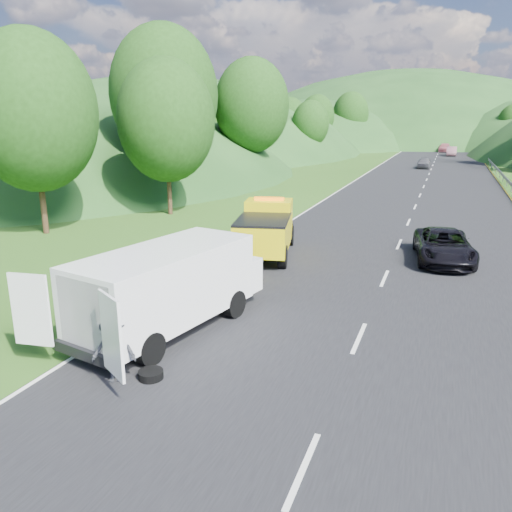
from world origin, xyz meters
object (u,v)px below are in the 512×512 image
at_px(white_van, 170,284).
at_px(woman, 186,292).
at_px(tow_truck, 266,229).
at_px(spare_tire, 151,379).
at_px(passing_suv, 442,261).
at_px(child, 229,307).
at_px(suitcase, 164,272).
at_px(worker, 116,381).

xyz_separation_m(white_van, woman, (-1.25, 3.20, -1.44)).
bearing_deg(tow_truck, spare_tire, -96.65).
bearing_deg(woman, passing_suv, -38.25).
distance_m(tow_truck, child, 6.99).
bearing_deg(suitcase, white_van, -56.47).
xyz_separation_m(tow_truck, suitcase, (-2.54, -4.89, -0.95)).
relative_size(worker, suitcase, 2.81).
bearing_deg(child, suitcase, 158.60).
bearing_deg(child, white_van, -103.23).
relative_size(tow_truck, woman, 4.22).
distance_m(worker, suitcase, 8.03).
bearing_deg(child, tow_truck, 105.24).
height_order(child, worker, worker).
distance_m(worker, passing_suv, 15.78).
height_order(white_van, woman, white_van).
relative_size(worker, spare_tire, 2.67).
xyz_separation_m(tow_truck, spare_tire, (1.28, -11.91, -1.25)).
xyz_separation_m(woman, worker, (1.53, -6.38, 0.00)).
relative_size(white_van, suitcase, 13.07).
distance_m(woman, passing_suv, 11.63).
height_order(child, passing_suv, passing_suv).
distance_m(white_van, woman, 3.73).
bearing_deg(white_van, child, 81.98).
distance_m(woman, spare_tire, 6.40).
distance_m(white_van, child, 2.87).
height_order(white_van, suitcase, white_van).
height_order(worker, suitcase, worker).
xyz_separation_m(tow_truck, woman, (-0.99, -5.92, -1.25)).
bearing_deg(spare_tire, tow_truck, 96.13).
relative_size(child, spare_tire, 1.46).
bearing_deg(passing_suv, tow_truck, -174.96).
xyz_separation_m(child, passing_suv, (6.66, 8.53, 0.00)).
height_order(worker, passing_suv, worker).
bearing_deg(woman, white_van, -148.14).
xyz_separation_m(white_van, passing_suv, (7.49, 10.87, -1.44)).
bearing_deg(woman, child, -102.12).
height_order(tow_truck, spare_tire, tow_truck).
distance_m(suitcase, passing_suv, 12.25).
height_order(child, suitcase, suitcase).
distance_m(tow_truck, suitcase, 5.60).
relative_size(spare_tire, passing_suv, 0.12).
bearing_deg(tow_truck, white_van, -101.16).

